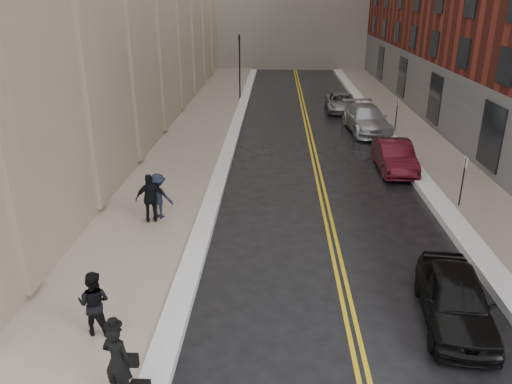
# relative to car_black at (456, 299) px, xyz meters

# --- Properties ---
(ground) EXTENTS (160.00, 160.00, 0.00)m
(ground) POSITION_rel_car_black_xyz_m (-5.20, -0.35, -0.71)
(ground) COLOR black
(ground) RESTS_ON ground
(sidewalk_left) EXTENTS (4.00, 64.00, 0.15)m
(sidewalk_left) POSITION_rel_car_black_xyz_m (-9.70, 15.65, -0.64)
(sidewalk_left) COLOR gray
(sidewalk_left) RESTS_ON ground
(sidewalk_right) EXTENTS (3.00, 64.00, 0.15)m
(sidewalk_right) POSITION_rel_car_black_xyz_m (3.80, 15.65, -0.64)
(sidewalk_right) COLOR gray
(sidewalk_right) RESTS_ON ground
(lane_stripe_a) EXTENTS (0.12, 64.00, 0.01)m
(lane_stripe_a) POSITION_rel_car_black_xyz_m (-2.82, 15.65, -0.71)
(lane_stripe_a) COLOR gold
(lane_stripe_a) RESTS_ON ground
(lane_stripe_b) EXTENTS (0.12, 64.00, 0.01)m
(lane_stripe_b) POSITION_rel_car_black_xyz_m (-2.58, 15.65, -0.71)
(lane_stripe_b) COLOR gold
(lane_stripe_b) RESTS_ON ground
(snow_ridge_left) EXTENTS (0.70, 60.80, 0.26)m
(snow_ridge_left) POSITION_rel_car_black_xyz_m (-7.40, 15.65, -0.58)
(snow_ridge_left) COLOR white
(snow_ridge_left) RESTS_ON ground
(snow_ridge_right) EXTENTS (0.85, 60.80, 0.30)m
(snow_ridge_right) POSITION_rel_car_black_xyz_m (1.95, 15.65, -0.56)
(snow_ridge_right) COLOR white
(snow_ridge_right) RESTS_ON ground
(traffic_signal) EXTENTS (0.18, 0.15, 5.20)m
(traffic_signal) POSITION_rel_car_black_xyz_m (-7.80, 29.65, 2.37)
(traffic_signal) COLOR black
(traffic_signal) RESTS_ON ground
(parking_sign_near) EXTENTS (0.06, 0.35, 2.23)m
(parking_sign_near) POSITION_rel_car_black_xyz_m (2.70, 7.65, 0.64)
(parking_sign_near) COLOR black
(parking_sign_near) RESTS_ON ground
(parking_sign_far) EXTENTS (0.06, 0.35, 2.23)m
(parking_sign_far) POSITION_rel_car_black_xyz_m (2.70, 19.65, 0.64)
(parking_sign_far) COLOR black
(parking_sign_far) RESTS_ON ground
(car_black) EXTENTS (2.19, 4.36, 1.43)m
(car_black) POSITION_rel_car_black_xyz_m (0.00, 0.00, 0.00)
(car_black) COLOR black
(car_black) RESTS_ON ground
(car_maroon) EXTENTS (1.59, 4.47, 1.47)m
(car_maroon) POSITION_rel_car_black_xyz_m (1.07, 12.34, 0.02)
(car_maroon) COLOR #450C16
(car_maroon) RESTS_ON ground
(car_silver_near) EXTENTS (2.75, 5.79, 1.63)m
(car_silver_near) POSITION_rel_car_black_xyz_m (0.91, 19.90, 0.10)
(car_silver_near) COLOR #A5A7AD
(car_silver_near) RESTS_ON ground
(car_silver_far) EXTENTS (2.29, 4.71, 1.29)m
(car_silver_far) POSITION_rel_car_black_xyz_m (0.00, 25.90, -0.07)
(car_silver_far) COLOR gray
(car_silver_far) RESTS_ON ground
(pedestrian_main) EXTENTS (0.76, 0.61, 1.82)m
(pedestrian_main) POSITION_rel_car_black_xyz_m (-8.00, -3.15, 0.35)
(pedestrian_main) COLOR black
(pedestrian_main) RESTS_ON sidewalk_left
(pedestrian_a) EXTENTS (0.89, 0.72, 1.73)m
(pedestrian_a) POSITION_rel_car_black_xyz_m (-9.24, -1.02, 0.30)
(pedestrian_a) COLOR black
(pedestrian_a) RESTS_ON sidewalk_left
(pedestrian_b) EXTENTS (1.27, 0.92, 1.77)m
(pedestrian_b) POSITION_rel_car_black_xyz_m (-9.21, 6.02, 0.32)
(pedestrian_b) COLOR black
(pedestrian_b) RESTS_ON sidewalk_left
(pedestrian_c) EXTENTS (1.19, 0.77, 1.88)m
(pedestrian_c) POSITION_rel_car_black_xyz_m (-9.42, 5.64, 0.38)
(pedestrian_c) COLOR black
(pedestrian_c) RESTS_ON sidewalk_left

